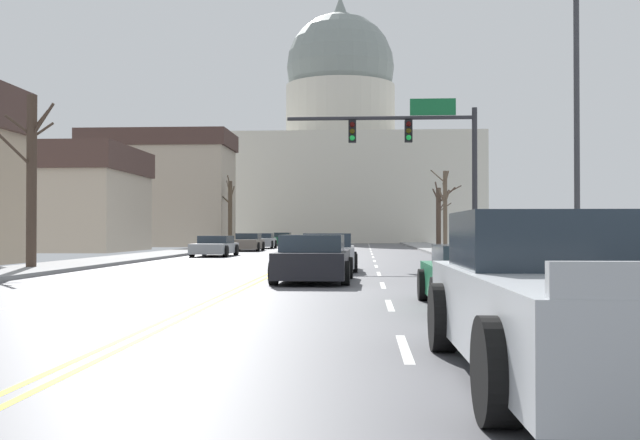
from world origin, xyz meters
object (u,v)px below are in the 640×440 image
object	(u,v)px
sedan_oncoming_00	(215,246)
sedan_oncoming_03	(282,239)
sedan_near_00	(328,253)
sedan_oncoming_02	(262,241)
sedan_oncoming_01	(248,242)
bicycle_parked	(590,275)
street_lamp_right	(566,95)
pickup_truck_near_03	(572,302)
sedan_near_02	(477,277)
signal_gantry	(421,146)
sedan_near_01	(314,260)
pedestrian_00	(554,242)

from	to	relation	value
sedan_oncoming_00	sedan_oncoming_03	size ratio (longest dim) A/B	1.08
sedan_near_00	sedan_oncoming_02	xyz separation A→B (m)	(-6.94, 33.65, -0.05)
sedan_oncoming_01	bicycle_parked	distance (m)	38.50
street_lamp_right	sedan_oncoming_00	size ratio (longest dim) A/B	1.68
sedan_near_00	pickup_truck_near_03	distance (m)	19.51
sedan_near_00	sedan_oncoming_03	xyz separation A→B (m)	(-6.81, 47.40, -0.05)
sedan_oncoming_00	sedan_oncoming_01	xyz separation A→B (m)	(0.18, 10.82, 0.05)
sedan_near_02	sedan_oncoming_00	xyz separation A→B (m)	(-10.38, 27.44, -0.01)
sedan_oncoming_00	sedan_near_02	bearing A→B (deg)	-69.28
signal_gantry	bicycle_parked	xyz separation A→B (m)	(2.33, -15.41, -4.47)
sedan_near_00	bicycle_parked	world-z (taller)	sedan_near_00
sedan_near_01	sedan_oncoming_01	distance (m)	32.23
sedan_near_00	sedan_near_02	bearing A→B (deg)	-75.10
street_lamp_right	pedestrian_00	xyz separation A→B (m)	(0.32, 2.54, -3.62)
sedan_oncoming_00	street_lamp_right	bearing A→B (deg)	-59.88
street_lamp_right	sedan_near_01	bearing A→B (deg)	161.52
sedan_oncoming_01	sedan_near_02	bearing A→B (deg)	-75.07
pickup_truck_near_03	sedan_oncoming_02	xyz separation A→B (m)	(-10.21, 52.88, -0.16)
sedan_near_00	signal_gantry	bearing A→B (deg)	52.49
signal_gantry	sedan_near_01	size ratio (longest dim) A/B	1.77
sedan_oncoming_02	sedan_near_00	bearing A→B (deg)	-78.34
sedan_near_00	bicycle_parked	size ratio (longest dim) A/B	2.43
signal_gantry	sedan_near_00	xyz separation A→B (m)	(-3.65, -4.76, -4.34)
pickup_truck_near_03	sedan_oncoming_00	bearing A→B (deg)	106.82
bicycle_parked	sedan_oncoming_00	bearing A→B (deg)	117.05
sedan_oncoming_02	sedan_oncoming_03	size ratio (longest dim) A/B	1.09
sedan_oncoming_02	pedestrian_00	bearing A→B (deg)	-70.98
sedan_near_02	sedan_oncoming_00	world-z (taller)	sedan_near_02
sedan_near_01	signal_gantry	bearing A→B (deg)	70.49
pickup_truck_near_03	pedestrian_00	world-z (taller)	pedestrian_00
sedan_near_01	sedan_oncoming_03	world-z (taller)	sedan_near_01
sedan_near_00	bicycle_parked	bearing A→B (deg)	-60.68
sedan_oncoming_02	sedan_oncoming_01	bearing A→B (deg)	-89.32
street_lamp_right	sedan_oncoming_01	bearing A→B (deg)	111.22
sedan_near_01	sedan_oncoming_01	xyz separation A→B (m)	(-6.73, 31.52, -0.02)
sedan_oncoming_01	sedan_oncoming_03	world-z (taller)	sedan_oncoming_01
sedan_oncoming_00	pedestrian_00	world-z (taller)	pedestrian_00
sedan_oncoming_01	sedan_oncoming_02	bearing A→B (deg)	90.68
signal_gantry	sedan_oncoming_00	size ratio (longest dim) A/B	1.71
sedan_oncoming_00	sedan_oncoming_01	world-z (taller)	sedan_oncoming_01
pickup_truck_near_03	sedan_near_00	bearing A→B (deg)	99.65
sedan_near_00	pickup_truck_near_03	world-z (taller)	pickup_truck_near_03
sedan_near_02	sedan_oncoming_00	size ratio (longest dim) A/B	0.92
sedan_oncoming_02	bicycle_parked	xyz separation A→B (m)	(12.93, -44.30, -0.09)
sedan_near_01	pedestrian_00	size ratio (longest dim) A/B	2.59
sedan_near_02	sedan_oncoming_02	size ratio (longest dim) A/B	0.91
sedan_near_01	sedan_oncoming_03	distance (m)	53.69
sedan_oncoming_02	sedan_near_02	bearing A→B (deg)	-77.45
sedan_oncoming_00	pedestrian_00	xyz separation A→B (m)	(13.56, -20.27, 0.56)
sedan_oncoming_00	sedan_oncoming_02	size ratio (longest dim) A/B	0.99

